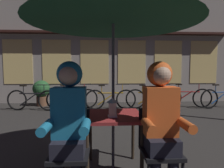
% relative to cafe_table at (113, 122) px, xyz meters
% --- Properties ---
extents(cafe_table, '(0.72, 0.72, 0.74)m').
position_rel_cafe_table_xyz_m(cafe_table, '(0.00, 0.00, 0.00)').
color(cafe_table, maroon).
rests_on(cafe_table, ground_plane).
extents(patio_umbrella, '(2.10, 2.10, 2.31)m').
position_rel_cafe_table_xyz_m(patio_umbrella, '(0.00, 0.00, 1.42)').
color(patio_umbrella, '#4C4C51').
rests_on(patio_umbrella, ground_plane).
extents(lantern, '(0.11, 0.11, 0.23)m').
position_rel_cafe_table_xyz_m(lantern, '(-0.02, -0.11, 0.22)').
color(lantern, white).
rests_on(lantern, cafe_table).
extents(chair_left, '(0.40, 0.40, 0.87)m').
position_rel_cafe_table_xyz_m(chair_left, '(-0.48, -0.37, -0.15)').
color(chair_left, black).
rests_on(chair_left, ground_plane).
extents(chair_right, '(0.40, 0.40, 0.87)m').
position_rel_cafe_table_xyz_m(chair_right, '(0.48, -0.37, -0.15)').
color(chair_right, black).
rests_on(chair_right, ground_plane).
extents(person_left_hooded, '(0.45, 0.56, 1.40)m').
position_rel_cafe_table_xyz_m(person_left_hooded, '(-0.48, -0.43, 0.21)').
color(person_left_hooded, black).
rests_on(person_left_hooded, ground_plane).
extents(person_right_hooded, '(0.45, 0.56, 1.40)m').
position_rel_cafe_table_xyz_m(person_right_hooded, '(0.48, -0.43, 0.21)').
color(person_right_hooded, black).
rests_on(person_right_hooded, ground_plane).
extents(shopfront_building, '(10.00, 0.93, 6.20)m').
position_rel_cafe_table_xyz_m(shopfront_building, '(0.32, 5.40, 2.45)').
color(shopfront_building, '#9E9389').
rests_on(shopfront_building, ground_plane).
extents(bicycle_nearest, '(1.67, 0.25, 0.84)m').
position_rel_cafe_table_xyz_m(bicycle_nearest, '(-2.35, 3.71, -0.29)').
color(bicycle_nearest, black).
rests_on(bicycle_nearest, ground_plane).
extents(bicycle_second, '(1.66, 0.33, 0.84)m').
position_rel_cafe_table_xyz_m(bicycle_second, '(-1.11, 3.89, -0.29)').
color(bicycle_second, black).
rests_on(bicycle_second, ground_plane).
extents(bicycle_third, '(1.68, 0.08, 0.84)m').
position_rel_cafe_table_xyz_m(bicycle_third, '(0.14, 3.72, -0.29)').
color(bicycle_third, black).
rests_on(bicycle_third, ground_plane).
extents(bicycle_fourth, '(1.66, 0.35, 0.84)m').
position_rel_cafe_table_xyz_m(bicycle_fourth, '(1.48, 3.71, -0.29)').
color(bicycle_fourth, black).
rests_on(bicycle_fourth, ground_plane).
extents(bicycle_fifth, '(1.67, 0.28, 0.84)m').
position_rel_cafe_table_xyz_m(bicycle_fifth, '(2.78, 3.91, -0.29)').
color(bicycle_fifth, black).
rests_on(bicycle_fifth, ground_plane).
extents(bicycle_furthest, '(1.67, 0.25, 0.84)m').
position_rel_cafe_table_xyz_m(bicycle_furthest, '(3.94, 3.73, -0.29)').
color(bicycle_furthest, black).
rests_on(bicycle_furthest, ground_plane).
extents(potted_plant, '(0.60, 0.60, 0.92)m').
position_rel_cafe_table_xyz_m(potted_plant, '(-2.31, 4.50, -0.09)').
color(potted_plant, brown).
rests_on(potted_plant, ground_plane).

